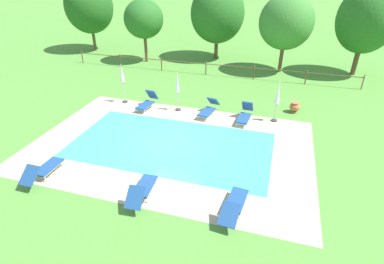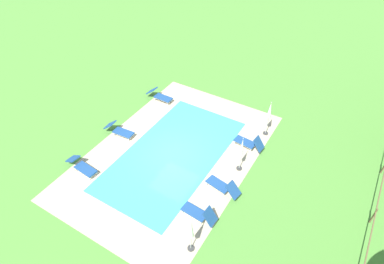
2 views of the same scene
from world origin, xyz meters
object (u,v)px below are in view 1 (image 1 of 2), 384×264
(patio_umbrella_closed_row_west, at_px, (122,77))
(patio_umbrella_closed_row_mid_west, at_px, (278,96))
(patio_umbrella_closed_row_centre, at_px, (178,87))
(terracotta_urn_near_fence, at_px, (295,107))
(sun_lounger_north_near_steps, at_px, (245,115))
(tree_far_west, at_px, (367,19))
(sun_lounger_north_end, at_px, (43,169))
(tree_west_mid, at_px, (144,19))
(tree_far_east, at_px, (286,22))
(tree_east_mid, at_px, (89,7))
(sun_lounger_south_near_corner, at_px, (209,109))
(sun_lounger_north_mid, at_px, (235,204))
(sun_lounger_south_end, at_px, (142,189))
(sun_lounger_north_far, at_px, (147,102))
(tree_centre, at_px, (217,14))

(patio_umbrella_closed_row_west, bearing_deg, patio_umbrella_closed_row_mid_west, 0.31)
(patio_umbrella_closed_row_centre, height_order, terracotta_urn_near_fence, patio_umbrella_closed_row_centre)
(sun_lounger_north_near_steps, relative_size, tree_far_west, 0.28)
(sun_lounger_north_end, distance_m, tree_west_mid, 17.19)
(sun_lounger_north_near_steps, relative_size, patio_umbrella_closed_row_west, 0.75)
(patio_umbrella_closed_row_centre, distance_m, tree_far_east, 11.10)
(sun_lounger_north_end, bearing_deg, terracotta_urn_near_fence, 43.78)
(sun_lounger_north_near_steps, distance_m, tree_far_west, 13.25)
(tree_east_mid, bearing_deg, tree_far_west, -1.93)
(terracotta_urn_near_fence, distance_m, tree_far_west, 10.35)
(sun_lounger_north_near_steps, bearing_deg, sun_lounger_south_near_corner, 174.56)
(sun_lounger_north_mid, xyz_separation_m, patio_umbrella_closed_row_centre, (-4.66, 7.46, 1.12))
(sun_lounger_north_near_steps, distance_m, patio_umbrella_closed_row_west, 7.74)
(sun_lounger_south_end, bearing_deg, sun_lounger_north_far, 112.82)
(tree_east_mid, relative_size, tree_far_east, 1.12)
(sun_lounger_north_far, relative_size, tree_far_east, 0.32)
(patio_umbrella_closed_row_centre, distance_m, tree_far_west, 15.32)
(tree_west_mid, bearing_deg, sun_lounger_north_far, -65.55)
(sun_lounger_south_near_corner, bearing_deg, tree_centre, 100.84)
(tree_east_mid, height_order, tree_far_east, tree_east_mid)
(sun_lounger_south_end, relative_size, tree_west_mid, 0.39)
(sun_lounger_north_far, relative_size, sun_lounger_south_end, 0.92)
(sun_lounger_north_mid, distance_m, tree_east_mid, 25.64)
(patio_umbrella_closed_row_centre, bearing_deg, sun_lounger_north_far, -171.73)
(patio_umbrella_closed_row_west, bearing_deg, tree_west_mid, 105.59)
(sun_lounger_north_near_steps, bearing_deg, patio_umbrella_closed_row_mid_west, 17.89)
(tree_west_mid, bearing_deg, tree_east_mid, 161.95)
(sun_lounger_north_near_steps, xyz_separation_m, sun_lounger_north_end, (-7.17, -7.39, -0.02))
(sun_lounger_north_mid, relative_size, tree_centre, 0.33)
(patio_umbrella_closed_row_mid_west, distance_m, tree_west_mid, 14.71)
(sun_lounger_south_near_corner, bearing_deg, sun_lounger_north_end, -123.74)
(patio_umbrella_closed_row_west, relative_size, tree_west_mid, 0.48)
(tree_west_mid, xyz_separation_m, tree_centre, (5.69, 2.83, 0.29))
(sun_lounger_south_near_corner, bearing_deg, patio_umbrella_closed_row_centre, 176.71)
(sun_lounger_south_near_corner, height_order, terracotta_urn_near_fence, sun_lounger_south_near_corner)
(patio_umbrella_closed_row_centre, bearing_deg, sun_lounger_north_near_steps, -4.42)
(sun_lounger_north_far, bearing_deg, patio_umbrella_closed_row_centre, 8.27)
(tree_east_mid, bearing_deg, sun_lounger_north_mid, -46.97)
(sun_lounger_north_mid, height_order, sun_lounger_south_end, sun_lounger_south_end)
(sun_lounger_south_near_corner, height_order, tree_far_east, tree_far_east)
(sun_lounger_south_near_corner, bearing_deg, sun_lounger_north_near_steps, -5.44)
(sun_lounger_north_far, relative_size, sun_lounger_south_near_corner, 0.93)
(sun_lounger_south_near_corner, height_order, patio_umbrella_closed_row_centre, patio_umbrella_closed_row_centre)
(tree_far_east, bearing_deg, patio_umbrella_closed_row_west, -134.52)
(sun_lounger_north_far, height_order, tree_far_west, tree_far_west)
(sun_lounger_north_end, bearing_deg, tree_far_east, 63.21)
(sun_lounger_north_near_steps, bearing_deg, tree_east_mid, 145.63)
(sun_lounger_south_near_corner, height_order, patio_umbrella_closed_row_mid_west, patio_umbrella_closed_row_mid_west)
(patio_umbrella_closed_row_mid_west, bearing_deg, tree_far_west, 61.66)
(patio_umbrella_closed_row_centre, bearing_deg, tree_far_west, 42.97)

